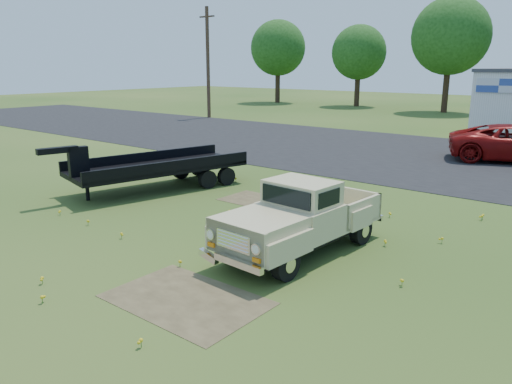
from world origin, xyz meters
TOP-DOWN VIEW (x-y plane):
  - ground at (0.00, 0.00)m, footprint 140.00×140.00m
  - asphalt_lot at (0.00, 15.00)m, footprint 90.00×14.00m
  - dirt_patch_a at (1.50, -3.00)m, footprint 3.00×2.00m
  - dirt_patch_b at (-2.00, 3.50)m, footprint 2.20×1.60m
  - utility_pole_west at (-22.00, 22.00)m, footprint 1.60×0.30m
  - treeline_a at (-28.00, 40.00)m, footprint 6.40×6.40m
  - treeline_b at (-18.00, 41.00)m, footprint 5.76×5.76m
  - treeline_c at (-8.00, 39.50)m, footprint 7.04×7.04m
  - vintage_pickup_truck at (1.80, 0.46)m, footprint 2.20×4.98m
  - flatbed_trailer at (-5.73, 2.52)m, footprint 3.85×7.19m

SIDE VIEW (x-z plane):
  - ground at x=0.00m, z-range 0.00..0.00m
  - asphalt_lot at x=0.00m, z-range -0.01..0.01m
  - dirt_patch_a at x=1.50m, z-range -0.01..0.01m
  - dirt_patch_b at x=-2.00m, z-range -0.01..0.01m
  - vintage_pickup_truck at x=1.80m, z-range 0.00..1.77m
  - flatbed_trailer at x=-5.73m, z-range 0.00..1.87m
  - utility_pole_west at x=-22.00m, z-range 0.10..9.10m
  - treeline_b at x=-18.00m, z-range 1.38..9.95m
  - treeline_a at x=-28.00m, z-range 1.54..11.06m
  - treeline_c at x=-8.00m, z-range 1.70..12.17m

